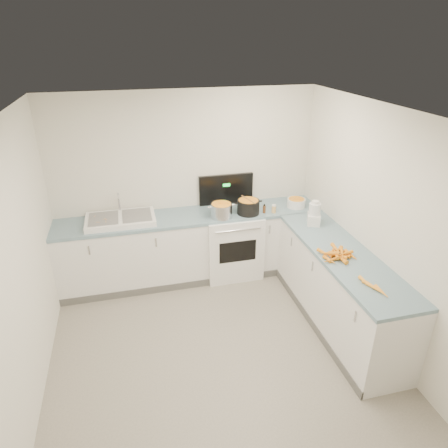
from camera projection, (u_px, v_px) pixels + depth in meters
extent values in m
cube|color=white|center=(192.00, 247.00, 5.47)|extent=(3.50, 0.60, 0.90)
cube|color=#7292A2|center=(191.00, 216.00, 5.27)|extent=(3.50, 0.62, 0.04)
cube|color=white|center=(338.00, 290.00, 4.57)|extent=(0.60, 2.20, 0.90)
cube|color=#7292A2|center=(344.00, 254.00, 4.36)|extent=(0.62, 2.20, 0.04)
cube|color=white|center=(231.00, 244.00, 5.57)|extent=(0.76, 0.65, 0.90)
cube|color=black|center=(226.00, 189.00, 5.53)|extent=(0.76, 0.05, 0.42)
cube|color=white|center=(121.00, 219.00, 5.05)|extent=(0.86, 0.52, 0.07)
cube|color=slate|center=(103.00, 218.00, 4.99)|extent=(0.36, 0.42, 0.01)
cube|color=slate|center=(137.00, 215.00, 5.08)|extent=(0.36, 0.42, 0.01)
cylinder|color=silver|center=(119.00, 202.00, 5.17)|extent=(0.03, 0.03, 0.24)
cylinder|color=silver|center=(221.00, 211.00, 5.16)|extent=(0.32, 0.32, 0.21)
cylinder|color=black|center=(248.00, 208.00, 5.27)|extent=(0.31, 0.31, 0.21)
cylinder|color=#AD7A47|center=(248.00, 200.00, 5.22)|extent=(0.10, 0.32, 0.01)
cylinder|color=white|center=(296.00, 203.00, 5.48)|extent=(0.31, 0.31, 0.12)
cylinder|color=#593319|center=(264.00, 209.00, 5.30)|extent=(0.04, 0.04, 0.10)
cylinder|color=#E5B266|center=(274.00, 209.00, 5.31)|extent=(0.06, 0.06, 0.10)
cube|color=white|center=(314.00, 219.00, 4.98)|extent=(0.22, 0.23, 0.14)
cylinder|color=silver|center=(315.00, 209.00, 4.91)|extent=(0.14, 0.14, 0.14)
cylinder|color=white|center=(316.00, 202.00, 4.88)|extent=(0.09, 0.09, 0.03)
cone|color=orange|center=(332.00, 260.00, 4.18)|extent=(0.22, 0.08, 0.04)
cone|color=orange|center=(334.00, 255.00, 4.27)|extent=(0.15, 0.13, 0.04)
cone|color=orange|center=(327.00, 257.00, 4.23)|extent=(0.06, 0.20, 0.04)
cone|color=orange|center=(329.00, 260.00, 4.18)|extent=(0.09, 0.17, 0.04)
cone|color=orange|center=(343.00, 254.00, 4.29)|extent=(0.12, 0.17, 0.04)
cone|color=orange|center=(337.00, 256.00, 4.24)|extent=(0.20, 0.18, 0.05)
cone|color=orange|center=(351.00, 255.00, 4.25)|extent=(0.08, 0.20, 0.05)
cone|color=orange|center=(341.00, 259.00, 4.19)|extent=(0.07, 0.20, 0.05)
cone|color=orange|center=(335.00, 251.00, 4.35)|extent=(0.21, 0.12, 0.04)
cone|color=orange|center=(338.00, 251.00, 4.35)|extent=(0.17, 0.16, 0.04)
cone|color=orange|center=(332.00, 251.00, 4.29)|extent=(0.16, 0.18, 0.04)
cone|color=orange|center=(345.00, 253.00, 4.23)|extent=(0.21, 0.07, 0.04)
cone|color=orange|center=(329.00, 253.00, 4.21)|extent=(0.20, 0.11, 0.05)
cone|color=orange|center=(336.00, 254.00, 4.24)|extent=(0.09, 0.20, 0.04)
cone|color=orange|center=(342.00, 254.00, 4.24)|extent=(0.13, 0.21, 0.04)
cone|color=orange|center=(336.00, 249.00, 4.32)|extent=(0.06, 0.20, 0.05)
cone|color=orange|center=(324.00, 253.00, 4.28)|extent=(0.10, 0.17, 0.04)
cone|color=orange|center=(381.00, 291.00, 3.67)|extent=(0.05, 0.19, 0.04)
cone|color=orange|center=(375.00, 288.00, 3.71)|extent=(0.09, 0.20, 0.04)
cone|color=orange|center=(371.00, 285.00, 3.77)|extent=(0.11, 0.17, 0.04)
cone|color=orange|center=(365.00, 282.00, 3.81)|extent=(0.05, 0.18, 0.04)
cube|color=tan|center=(107.00, 222.00, 4.88)|extent=(0.03, 0.05, 0.00)
cube|color=tan|center=(95.00, 216.00, 5.03)|extent=(0.02, 0.04, 0.00)
cube|color=tan|center=(101.00, 223.00, 4.88)|extent=(0.01, 0.05, 0.00)
cube|color=tan|center=(95.00, 219.00, 4.97)|extent=(0.05, 0.03, 0.00)
cube|color=tan|center=(98.00, 222.00, 4.88)|extent=(0.05, 0.02, 0.00)
cube|color=tan|center=(104.00, 219.00, 4.96)|extent=(0.04, 0.03, 0.00)
cube|color=tan|center=(106.00, 219.00, 4.95)|extent=(0.04, 0.05, 0.00)
cube|color=tan|center=(112.00, 220.00, 4.95)|extent=(0.05, 0.02, 0.00)
cube|color=tan|center=(106.00, 218.00, 4.99)|extent=(0.03, 0.04, 0.00)
cube|color=tan|center=(105.00, 218.00, 4.99)|extent=(0.04, 0.02, 0.00)
cube|color=tan|center=(99.00, 223.00, 4.86)|extent=(0.03, 0.03, 0.00)
cube|color=tan|center=(106.00, 222.00, 4.89)|extent=(0.01, 0.05, 0.00)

